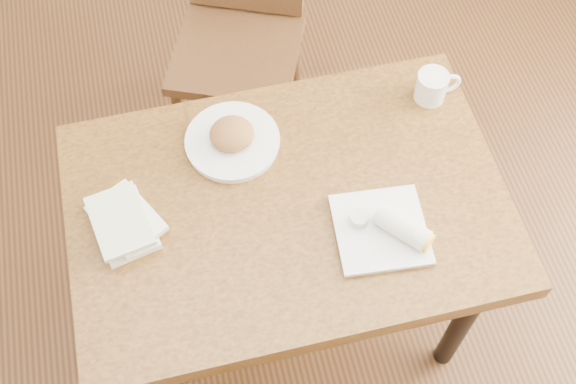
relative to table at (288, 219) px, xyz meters
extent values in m
cube|color=#472814|center=(0.00, 0.00, -0.66)|extent=(4.00, 5.00, 0.01)
cube|color=brown|center=(0.00, 0.00, 0.06)|extent=(1.13, 0.76, 0.06)
cylinder|color=black|center=(0.47, -0.28, -0.31)|extent=(0.06, 0.06, 0.69)
cylinder|color=black|center=(-0.47, 0.28, -0.31)|extent=(0.06, 0.06, 0.69)
cylinder|color=black|center=(0.47, 0.28, -0.31)|extent=(0.06, 0.06, 0.69)
cylinder|color=#432813|center=(0.24, 0.87, -0.43)|extent=(0.04, 0.04, 0.45)
cylinder|color=#432813|center=(-0.09, 1.01, -0.43)|extent=(0.04, 0.04, 0.45)
cylinder|color=#432813|center=(0.10, 0.54, -0.43)|extent=(0.04, 0.04, 0.45)
cylinder|color=#432813|center=(-0.23, 0.68, -0.43)|extent=(0.04, 0.04, 0.45)
cube|color=#432813|center=(0.00, 0.77, -0.19)|extent=(0.55, 0.55, 0.04)
cylinder|color=white|center=(-0.10, 0.21, 0.10)|extent=(0.25, 0.25, 0.02)
cylinder|color=white|center=(-0.10, 0.21, 0.11)|extent=(0.26, 0.26, 0.01)
ellipsoid|color=#B27538|center=(-0.10, 0.21, 0.14)|extent=(0.14, 0.14, 0.07)
cylinder|color=white|center=(0.47, 0.24, 0.13)|extent=(0.09, 0.09, 0.09)
torus|color=white|center=(0.52, 0.24, 0.13)|extent=(0.07, 0.02, 0.07)
cylinder|color=tan|center=(0.47, 0.24, 0.17)|extent=(0.08, 0.08, 0.01)
cylinder|color=#F2E5CC|center=(0.47, 0.24, 0.18)|extent=(0.05, 0.05, 0.00)
cube|color=white|center=(0.21, -0.14, 0.10)|extent=(0.24, 0.24, 0.01)
cube|color=white|center=(0.21, -0.14, 0.11)|extent=(0.25, 0.25, 0.01)
cylinder|color=white|center=(0.25, -0.16, 0.14)|extent=(0.13, 0.14, 0.06)
cylinder|color=yellow|center=(0.30, -0.21, 0.14)|extent=(0.05, 0.05, 0.05)
cylinder|color=silver|center=(0.16, -0.11, 0.12)|extent=(0.05, 0.05, 0.03)
cylinder|color=red|center=(0.16, -0.11, 0.13)|extent=(0.04, 0.04, 0.01)
cube|color=white|center=(-0.42, 0.02, 0.10)|extent=(0.17, 0.22, 0.02)
cube|color=silver|center=(-0.41, 0.03, 0.12)|extent=(0.20, 0.23, 0.02)
cube|color=#A5B97B|center=(-0.42, 0.02, 0.13)|extent=(0.16, 0.21, 0.01)
camera|label=1|loc=(-0.22, -0.90, 1.70)|focal=45.00mm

